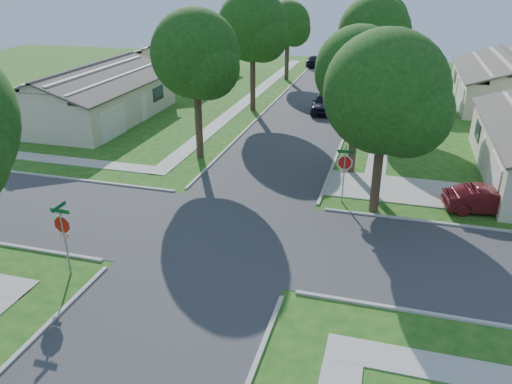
{
  "coord_description": "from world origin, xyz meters",
  "views": [
    {
      "loc": [
        6.71,
        -18.56,
        10.86
      ],
      "look_at": [
        1.11,
        1.31,
        1.6
      ],
      "focal_mm": 35.0,
      "sensor_mm": 36.0,
      "label": 1
    }
  ],
  "objects_px": {
    "tree_w_near": "(197,58)",
    "car_driveway": "(486,200)",
    "tree_w_mid": "(253,29)",
    "house_ne_far": "(507,86)",
    "tree_w_far": "(288,26)",
    "house_nw_far": "(181,63)",
    "house_nw_near": "(93,100)",
    "stop_sign_sw": "(63,228)",
    "car_curb_west": "(315,61)",
    "tree_e_mid": "(375,36)",
    "tree_ne_corner": "(387,98)",
    "tree_e_far": "(382,23)",
    "car_curb_east": "(325,102)",
    "stop_sign_ne": "(345,165)",
    "tree_e_near": "(360,75)"
  },
  "relations": [
    {
      "from": "tree_e_near",
      "to": "tree_e_far",
      "type": "xyz_separation_m",
      "value": [
        0.0,
        25.0,
        0.34
      ]
    },
    {
      "from": "house_ne_far",
      "to": "car_curb_west",
      "type": "distance_m",
      "value": 23.81
    },
    {
      "from": "stop_sign_ne",
      "to": "tree_w_near",
      "type": "relative_size",
      "value": 0.33
    },
    {
      "from": "house_nw_near",
      "to": "car_curb_east",
      "type": "bearing_deg",
      "value": 22.23
    },
    {
      "from": "tree_e_mid",
      "to": "stop_sign_ne",
      "type": "bearing_deg",
      "value": -90.2
    },
    {
      "from": "stop_sign_sw",
      "to": "tree_w_mid",
      "type": "xyz_separation_m",
      "value": [
        0.06,
        25.71,
        4.46
      ]
    },
    {
      "from": "tree_e_near",
      "to": "stop_sign_sw",
      "type": "bearing_deg",
      "value": -124.59
    },
    {
      "from": "stop_sign_ne",
      "to": "house_ne_far",
      "type": "bearing_deg",
      "value": 65.07
    },
    {
      "from": "car_driveway",
      "to": "car_curb_east",
      "type": "height_order",
      "value": "car_curb_east"
    },
    {
      "from": "tree_w_near",
      "to": "car_driveway",
      "type": "relative_size",
      "value": 2.3
    },
    {
      "from": "stop_sign_sw",
      "to": "car_curb_west",
      "type": "bearing_deg",
      "value": 88.2
    },
    {
      "from": "stop_sign_ne",
      "to": "house_nw_far",
      "type": "distance_m",
      "value": 34.26
    },
    {
      "from": "tree_w_mid",
      "to": "house_ne_far",
      "type": "bearing_deg",
      "value": 21.17
    },
    {
      "from": "stop_sign_ne",
      "to": "car_driveway",
      "type": "height_order",
      "value": "stop_sign_ne"
    },
    {
      "from": "house_ne_far",
      "to": "house_nw_far",
      "type": "distance_m",
      "value": 32.12
    },
    {
      "from": "house_nw_near",
      "to": "tree_w_near",
      "type": "bearing_deg",
      "value": -27.83
    },
    {
      "from": "stop_sign_ne",
      "to": "house_ne_far",
      "type": "distance_m",
      "value": 26.8
    },
    {
      "from": "stop_sign_sw",
      "to": "tree_w_mid",
      "type": "distance_m",
      "value": 26.09
    },
    {
      "from": "tree_w_mid",
      "to": "car_curb_west",
      "type": "relative_size",
      "value": 2.25
    },
    {
      "from": "stop_sign_sw",
      "to": "house_nw_far",
      "type": "height_order",
      "value": "house_nw_far"
    },
    {
      "from": "tree_e_mid",
      "to": "house_nw_far",
      "type": "relative_size",
      "value": 0.68
    },
    {
      "from": "stop_sign_ne",
      "to": "tree_ne_corner",
      "type": "xyz_separation_m",
      "value": [
        1.66,
        -0.49,
        3.56
      ]
    },
    {
      "from": "tree_w_near",
      "to": "house_nw_near",
      "type": "bearing_deg",
      "value": 152.17
    },
    {
      "from": "tree_e_far",
      "to": "car_curb_west",
      "type": "height_order",
      "value": "tree_e_far"
    },
    {
      "from": "tree_w_near",
      "to": "house_ne_far",
      "type": "distance_m",
      "value": 29.1
    },
    {
      "from": "stop_sign_ne",
      "to": "house_nw_near",
      "type": "xyz_separation_m",
      "value": [
        -20.69,
        10.3,
        -0.51
      ]
    },
    {
      "from": "house_ne_far",
      "to": "tree_w_far",
      "type": "bearing_deg",
      "value": 166.36
    },
    {
      "from": "house_nw_near",
      "to": "house_nw_far",
      "type": "height_order",
      "value": "same"
    },
    {
      "from": "car_curb_east",
      "to": "car_curb_west",
      "type": "height_order",
      "value": "car_curb_east"
    },
    {
      "from": "tree_e_far",
      "to": "car_driveway",
      "type": "distance_m",
      "value": 29.78
    },
    {
      "from": "tree_e_near",
      "to": "car_driveway",
      "type": "relative_size",
      "value": 2.12
    },
    {
      "from": "stop_sign_sw",
      "to": "house_nw_far",
      "type": "xyz_separation_m",
      "value": [
        -11.29,
        36.7,
        -0.51
      ]
    },
    {
      "from": "tree_w_mid",
      "to": "house_ne_far",
      "type": "xyz_separation_m",
      "value": [
        20.63,
        7.99,
        -4.97
      ]
    },
    {
      "from": "tree_w_mid",
      "to": "tree_ne_corner",
      "type": "xyz_separation_m",
      "value": [
        11.0,
        -16.8,
        -0.9
      ]
    },
    {
      "from": "tree_e_far",
      "to": "tree_w_near",
      "type": "xyz_separation_m",
      "value": [
        -9.4,
        -25.0,
        0.14
      ]
    },
    {
      "from": "tree_w_far",
      "to": "car_curb_east",
      "type": "relative_size",
      "value": 1.73
    },
    {
      "from": "tree_w_mid",
      "to": "house_nw_far",
      "type": "distance_m",
      "value": 16.56
    },
    {
      "from": "house_nw_near",
      "to": "car_curb_west",
      "type": "bearing_deg",
      "value": 65.5
    },
    {
      "from": "stop_sign_ne",
      "to": "tree_ne_corner",
      "type": "distance_m",
      "value": 3.96
    },
    {
      "from": "tree_w_mid",
      "to": "house_ne_far",
      "type": "relative_size",
      "value": 0.7
    },
    {
      "from": "tree_e_mid",
      "to": "tree_w_far",
      "type": "distance_m",
      "value": 16.06
    },
    {
      "from": "house_nw_near",
      "to": "car_curb_west",
      "type": "distance_m",
      "value": 30.86
    },
    {
      "from": "house_nw_far",
      "to": "car_driveway",
      "type": "distance_m",
      "value": 38.19
    },
    {
      "from": "tree_w_far",
      "to": "house_nw_far",
      "type": "bearing_deg",
      "value": -169.95
    },
    {
      "from": "tree_w_near",
      "to": "house_nw_far",
      "type": "distance_m",
      "value": 26.05
    },
    {
      "from": "tree_w_far",
      "to": "car_driveway",
      "type": "distance_m",
      "value": 33.12
    },
    {
      "from": "tree_e_far",
      "to": "tree_ne_corner",
      "type": "height_order",
      "value": "tree_e_far"
    },
    {
      "from": "tree_w_near",
      "to": "car_curb_west",
      "type": "bearing_deg",
      "value": 87.57
    },
    {
      "from": "tree_e_mid",
      "to": "tree_ne_corner",
      "type": "relative_size",
      "value": 1.06
    },
    {
      "from": "stop_sign_ne",
      "to": "tree_w_near",
      "type": "distance_m",
      "value": 11.07
    }
  ]
}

